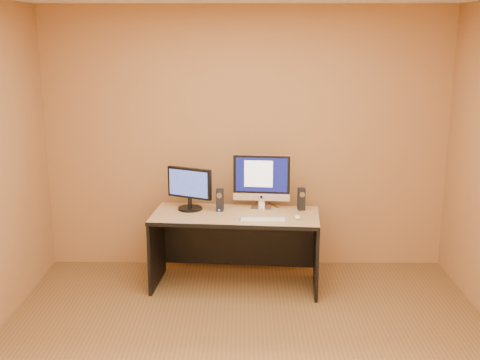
# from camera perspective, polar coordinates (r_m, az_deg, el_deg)

# --- Properties ---
(walls) EXTENTS (4.00, 4.00, 2.60)m
(walls) POSITION_cam_1_polar(r_m,az_deg,el_deg) (4.02, 0.73, -1.02)
(walls) COLOR #9A6A3E
(walls) RESTS_ON ground
(desk) EXTENTS (1.58, 0.80, 0.71)m
(desk) POSITION_cam_1_polar(r_m,az_deg,el_deg) (5.65, -0.43, -6.70)
(desk) COLOR tan
(desk) RESTS_ON ground
(imac) EXTENTS (0.56, 0.25, 0.53)m
(imac) POSITION_cam_1_polar(r_m,az_deg,el_deg) (5.66, 2.05, -0.13)
(imac) COLOR silver
(imac) RESTS_ON desk
(second_monitor) EXTENTS (0.51, 0.40, 0.40)m
(second_monitor) POSITION_cam_1_polar(r_m,az_deg,el_deg) (5.65, -4.80, -0.84)
(second_monitor) COLOR black
(second_monitor) RESTS_ON desk
(speaker_left) EXTENTS (0.07, 0.08, 0.21)m
(speaker_left) POSITION_cam_1_polar(r_m,az_deg,el_deg) (5.61, -1.93, -1.91)
(speaker_left) COLOR black
(speaker_left) RESTS_ON desk
(speaker_right) EXTENTS (0.07, 0.08, 0.21)m
(speaker_right) POSITION_cam_1_polar(r_m,az_deg,el_deg) (5.67, 5.84, -1.81)
(speaker_right) COLOR black
(speaker_right) RESTS_ON desk
(keyboard) EXTENTS (0.41, 0.12, 0.02)m
(keyboard) POSITION_cam_1_polar(r_m,az_deg,el_deg) (5.35, 2.18, -3.79)
(keyboard) COLOR silver
(keyboard) RESTS_ON desk
(mouse) EXTENTS (0.06, 0.10, 0.03)m
(mouse) POSITION_cam_1_polar(r_m,az_deg,el_deg) (5.42, 5.47, -3.51)
(mouse) COLOR white
(mouse) RESTS_ON desk
(cable_a) EXTENTS (0.10, 0.19, 0.01)m
(cable_a) POSITION_cam_1_polar(r_m,az_deg,el_deg) (5.82, 3.18, -2.39)
(cable_a) COLOR black
(cable_a) RESTS_ON desk
(cable_b) EXTENTS (0.08, 0.16, 0.01)m
(cable_b) POSITION_cam_1_polar(r_m,az_deg,el_deg) (5.81, 2.03, -2.40)
(cable_b) COLOR black
(cable_b) RESTS_ON desk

